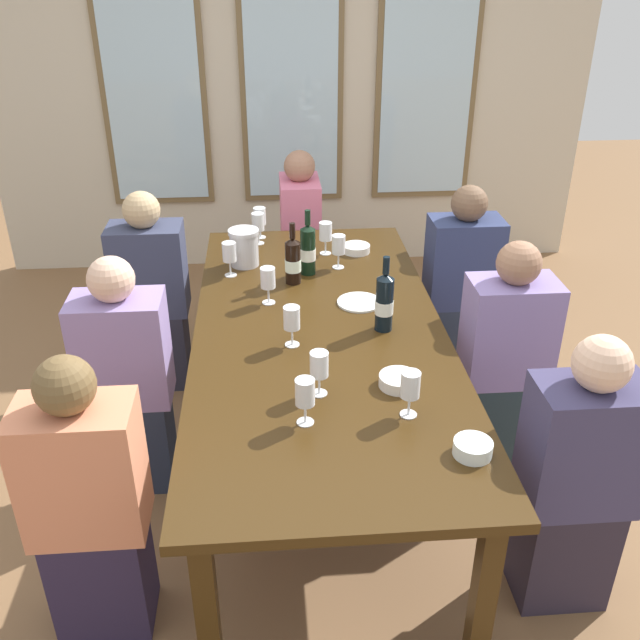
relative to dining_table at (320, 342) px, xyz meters
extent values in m
plane|color=brown|center=(0.00, 0.00, -0.68)|extent=(12.00, 12.00, 0.00)
cube|color=beige|center=(0.00, 2.49, 0.77)|extent=(4.27, 0.06, 2.90)
cube|color=brown|center=(-0.95, 2.45, 0.77)|extent=(0.72, 0.03, 1.88)
cube|color=silver|center=(-0.95, 2.43, 0.77)|extent=(0.64, 0.01, 1.80)
cube|color=brown|center=(0.00, 2.45, 0.77)|extent=(0.72, 0.03, 1.88)
cube|color=silver|center=(0.00, 2.43, 0.77)|extent=(0.64, 0.01, 1.80)
cube|color=brown|center=(0.95, 2.45, 0.77)|extent=(0.72, 0.03, 1.88)
cube|color=silver|center=(0.95, 2.43, 0.77)|extent=(0.64, 0.01, 1.80)
cube|color=#39250D|center=(0.00, 0.00, 0.04)|extent=(1.07, 2.36, 0.04)
cube|color=#39250D|center=(-0.44, -1.09, -0.33)|extent=(0.07, 0.07, 0.70)
cube|color=#39250D|center=(0.44, -1.09, -0.33)|extent=(0.07, 0.07, 0.70)
cube|color=#39250D|center=(-0.44, 1.09, -0.33)|extent=(0.07, 0.07, 0.70)
cube|color=#39250D|center=(0.44, 1.09, -0.33)|extent=(0.07, 0.07, 0.70)
cylinder|color=white|center=(0.20, 0.23, 0.07)|extent=(0.20, 0.20, 0.01)
cylinder|color=silver|center=(-0.33, 0.71, 0.15)|extent=(0.14, 0.14, 0.17)
cylinder|color=silver|center=(-0.33, 0.71, 0.24)|extent=(0.16, 0.16, 0.02)
cylinder|color=black|center=(0.27, -0.02, 0.18)|extent=(0.07, 0.07, 0.23)
cone|color=black|center=(0.27, -0.02, 0.31)|extent=(0.07, 0.07, 0.02)
cylinder|color=black|center=(0.27, -0.02, 0.36)|extent=(0.03, 0.03, 0.08)
cylinder|color=white|center=(0.27, -0.02, 0.17)|extent=(0.08, 0.08, 0.06)
cylinder|color=black|center=(-0.01, 0.58, 0.18)|extent=(0.07, 0.07, 0.23)
cone|color=black|center=(-0.01, 0.58, 0.31)|extent=(0.07, 0.07, 0.02)
cylinder|color=black|center=(-0.01, 0.58, 0.36)|extent=(0.03, 0.03, 0.08)
cylinder|color=white|center=(-0.01, 0.58, 0.17)|extent=(0.08, 0.08, 0.06)
cylinder|color=black|center=(-0.09, 0.48, 0.17)|extent=(0.08, 0.07, 0.21)
cone|color=black|center=(-0.09, 0.48, 0.28)|extent=(0.08, 0.07, 0.02)
cylinder|color=black|center=(-0.09, 0.48, 0.33)|extent=(0.03, 0.03, 0.08)
cylinder|color=silver|center=(-0.09, 0.48, 0.16)|extent=(0.08, 0.08, 0.06)
cylinder|color=white|center=(0.26, 0.84, 0.08)|extent=(0.15, 0.15, 0.04)
cylinder|color=white|center=(0.26, -0.45, 0.09)|extent=(0.15, 0.15, 0.04)
cylinder|color=white|center=(0.42, -0.87, 0.09)|extent=(0.13, 0.13, 0.05)
cylinder|color=white|center=(0.26, -0.64, 0.07)|extent=(0.06, 0.06, 0.00)
cylinder|color=white|center=(0.26, -0.64, 0.11)|extent=(0.01, 0.01, 0.07)
cylinder|color=white|center=(0.26, -0.64, 0.19)|extent=(0.07, 0.07, 0.09)
cylinder|color=white|center=(-0.10, -0.65, 0.07)|extent=(0.06, 0.06, 0.00)
cylinder|color=white|center=(-0.10, -0.65, 0.11)|extent=(0.01, 0.01, 0.07)
cylinder|color=white|center=(-0.10, -0.65, 0.19)|extent=(0.07, 0.07, 0.09)
cylinder|color=maroon|center=(-0.10, -0.65, 0.15)|extent=(0.06, 0.06, 0.02)
cylinder|color=white|center=(-0.21, 0.27, 0.07)|extent=(0.06, 0.06, 0.00)
cylinder|color=white|center=(-0.21, 0.27, 0.11)|extent=(0.01, 0.01, 0.07)
cylinder|color=white|center=(-0.21, 0.27, 0.19)|extent=(0.07, 0.07, 0.09)
cylinder|color=beige|center=(-0.21, 0.27, 0.16)|extent=(0.06, 0.06, 0.04)
cylinder|color=white|center=(-0.12, -0.12, 0.07)|extent=(0.06, 0.06, 0.00)
cylinder|color=white|center=(-0.12, -0.12, 0.11)|extent=(0.01, 0.01, 0.07)
cylinder|color=white|center=(-0.12, -0.12, 0.19)|extent=(0.07, 0.07, 0.09)
cylinder|color=white|center=(-0.26, 1.00, 0.07)|extent=(0.06, 0.06, 0.00)
cylinder|color=white|center=(-0.26, 1.00, 0.11)|extent=(0.01, 0.01, 0.07)
cylinder|color=white|center=(-0.26, 1.00, 0.19)|extent=(0.07, 0.07, 0.09)
cylinder|color=white|center=(0.10, 0.83, 0.07)|extent=(0.06, 0.06, 0.00)
cylinder|color=white|center=(0.10, 0.83, 0.11)|extent=(0.01, 0.01, 0.07)
cylinder|color=white|center=(0.10, 0.83, 0.19)|extent=(0.07, 0.07, 0.09)
cylinder|color=white|center=(-0.25, 1.09, 0.07)|extent=(0.06, 0.06, 0.00)
cylinder|color=white|center=(-0.25, 1.09, 0.11)|extent=(0.01, 0.01, 0.07)
cylinder|color=white|center=(-0.25, 1.09, 0.19)|extent=(0.07, 0.07, 0.09)
cylinder|color=maroon|center=(-0.25, 1.09, 0.16)|extent=(0.06, 0.06, 0.03)
cylinder|color=white|center=(-0.40, 0.59, 0.07)|extent=(0.06, 0.06, 0.00)
cylinder|color=white|center=(-0.40, 0.59, 0.11)|extent=(0.01, 0.01, 0.07)
cylinder|color=white|center=(-0.40, 0.59, 0.19)|extent=(0.07, 0.07, 0.09)
cylinder|color=maroon|center=(-0.40, 0.59, 0.15)|extent=(0.06, 0.06, 0.02)
cylinder|color=white|center=(0.15, 0.64, 0.07)|extent=(0.06, 0.06, 0.00)
cylinder|color=white|center=(0.15, 0.64, 0.11)|extent=(0.01, 0.01, 0.07)
cylinder|color=white|center=(0.15, 0.64, 0.19)|extent=(0.07, 0.07, 0.09)
cylinder|color=white|center=(-0.04, -0.48, 0.07)|extent=(0.06, 0.06, 0.00)
cylinder|color=white|center=(-0.04, -0.48, 0.11)|extent=(0.01, 0.01, 0.07)
cylinder|color=white|center=(-0.04, -0.48, 0.19)|extent=(0.07, 0.07, 0.09)
cylinder|color=beige|center=(-0.04, -0.48, 0.16)|extent=(0.06, 0.06, 0.03)
cube|color=#2B223D|center=(-0.83, -0.78, -0.45)|extent=(0.32, 0.24, 0.45)
cube|color=#E0845E|center=(-0.83, -0.78, 0.01)|extent=(0.38, 0.24, 0.48)
sphere|color=brown|center=(-0.83, -0.78, 0.34)|extent=(0.19, 0.19, 0.19)
cube|color=#2B2432|center=(0.83, -0.79, -0.45)|extent=(0.32, 0.24, 0.45)
cube|color=#3C385C|center=(0.83, -0.79, 0.01)|extent=(0.38, 0.24, 0.48)
sphere|color=beige|center=(0.83, -0.79, 0.34)|extent=(0.19, 0.19, 0.19)
cube|color=#242D42|center=(-0.83, -0.02, -0.45)|extent=(0.32, 0.24, 0.45)
cube|color=#8D77B4|center=(-0.83, -0.02, 0.01)|extent=(0.38, 0.24, 0.48)
sphere|color=beige|center=(-0.83, -0.02, 0.34)|extent=(0.19, 0.19, 0.19)
cube|color=#25353D|center=(0.83, 0.01, -0.45)|extent=(0.32, 0.24, 0.45)
cube|color=#8774B6|center=(0.83, 0.01, 0.01)|extent=(0.38, 0.24, 0.48)
sphere|color=#9C6E52|center=(0.83, 0.01, 0.34)|extent=(0.19, 0.19, 0.19)
cube|color=#292937|center=(-0.83, 0.81, -0.45)|extent=(0.32, 0.24, 0.45)
cube|color=#363B55|center=(-0.83, 0.81, 0.01)|extent=(0.38, 0.24, 0.48)
sphere|color=tan|center=(-0.83, 0.81, 0.34)|extent=(0.19, 0.19, 0.19)
cube|color=#262E41|center=(0.83, 0.77, -0.45)|extent=(0.32, 0.24, 0.45)
cube|color=navy|center=(0.83, 0.77, 0.01)|extent=(0.38, 0.24, 0.48)
sphere|color=brown|center=(0.83, 0.77, 0.34)|extent=(0.19, 0.19, 0.19)
cube|color=#352731|center=(0.00, 1.53, -0.45)|extent=(0.24, 0.32, 0.45)
cube|color=pink|center=(0.00, 1.53, 0.01)|extent=(0.24, 0.38, 0.48)
sphere|color=#9F6F54|center=(0.00, 1.53, 0.34)|extent=(0.19, 0.19, 0.19)
camera|label=1|loc=(-0.21, -2.59, 1.50)|focal=39.15mm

